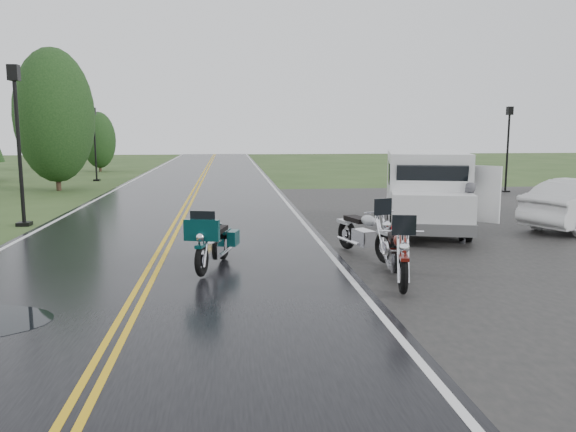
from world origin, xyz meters
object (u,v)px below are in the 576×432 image
object	(u,v)px
motorcycle_teal	(201,247)
lamp_post_far_right	(508,149)
lamp_post_far_left	(95,144)
motorcycle_red	(404,259)
motorcycle_silver	(385,235)
lamp_post_near_left	(19,146)
van_white	(396,197)
person_at_van	(467,214)

from	to	relation	value
motorcycle_teal	lamp_post_far_right	distance (m)	19.36
lamp_post_far_left	motorcycle_red	bearing A→B (deg)	-66.57
motorcycle_silver	lamp_post_near_left	bearing A→B (deg)	130.27
motorcycle_red	lamp_post_far_left	size ratio (longest dim) A/B	0.54
lamp_post_far_right	motorcycle_red	bearing A→B (deg)	-122.20
lamp_post_far_left	lamp_post_far_right	bearing A→B (deg)	-22.26
van_white	person_at_van	world-z (taller)	van_white
motorcycle_red	motorcycle_teal	size ratio (longest dim) A/B	1.05
motorcycle_silver	lamp_post_near_left	size ratio (longest dim) A/B	0.48
motorcycle_teal	motorcycle_silver	bearing A→B (deg)	25.48
lamp_post_near_left	person_at_van	bearing A→B (deg)	-18.67
motorcycle_red	person_at_van	size ratio (longest dim) A/B	1.47
motorcycle_teal	lamp_post_far_left	bearing A→B (deg)	122.06
motorcycle_teal	motorcycle_red	bearing A→B (deg)	-9.01
van_white	person_at_van	size ratio (longest dim) A/B	3.81
motorcycle_teal	motorcycle_silver	size ratio (longest dim) A/B	0.94
van_white	person_at_van	bearing A→B (deg)	-5.29
lamp_post_far_right	van_white	bearing A→B (deg)	-128.38
motorcycle_teal	lamp_post_far_right	bearing A→B (deg)	61.61
motorcycle_red	lamp_post_near_left	bearing A→B (deg)	148.89
van_white	lamp_post_far_right	size ratio (longest dim) A/B	1.46
motorcycle_silver	person_at_van	xyz separation A→B (m)	(2.68, 2.04, 0.09)
van_white	lamp_post_near_left	xyz separation A→B (m)	(-10.31, 3.42, 1.23)
motorcycle_red	motorcycle_silver	xyz separation A→B (m)	(0.31, 2.22, 0.01)
person_at_van	lamp_post_far_left	bearing A→B (deg)	-90.55
motorcycle_teal	motorcycle_silver	distance (m)	3.81
motorcycle_silver	van_white	xyz separation A→B (m)	(1.03, 2.66, 0.47)
person_at_van	lamp_post_near_left	xyz separation A→B (m)	(-11.96, 4.04, 1.61)
lamp_post_near_left	lamp_post_far_left	bearing A→B (deg)	94.94
van_white	person_at_van	xyz separation A→B (m)	(1.65, -0.62, -0.38)
motorcycle_silver	lamp_post_far_left	size ratio (longest dim) A/B	0.54
lamp_post_near_left	lamp_post_far_left	size ratio (longest dim) A/B	1.14
motorcycle_red	lamp_post_far_right	size ratio (longest dim) A/B	0.56
lamp_post_far_right	person_at_van	bearing A→B (deg)	-121.09
lamp_post_near_left	lamp_post_far_right	xyz separation A→B (m)	(18.79, 7.28, -0.40)
person_at_van	lamp_post_far_right	xyz separation A→B (m)	(6.83, 11.32, 1.22)
motorcycle_silver	lamp_post_far_left	xyz separation A→B (m)	(-10.63, 21.60, 1.41)
motorcycle_silver	lamp_post_far_right	world-z (taller)	lamp_post_far_right
lamp_post_near_left	motorcycle_silver	bearing A→B (deg)	-33.21
motorcycle_teal	van_white	bearing A→B (deg)	50.02
person_at_van	van_white	bearing A→B (deg)	-55.33
motorcycle_teal	person_at_van	xyz separation A→B (m)	(6.42, 2.74, 0.13)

